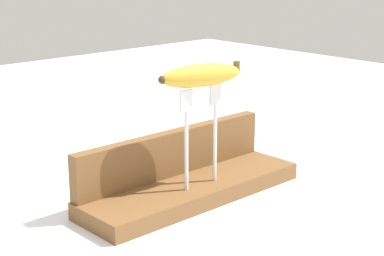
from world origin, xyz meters
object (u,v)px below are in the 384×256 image
Objects in this scene: fork_stand_center at (201,127)px; fork_fallen_near at (254,131)px; wire_coil at (153,172)px; banana_raised_center at (201,75)px.

fork_stand_center is 1.20× the size of fork_fallen_near.
fork_fallen_near is at bearing 9.73° from wire_coil.
fork_stand_center is 0.09m from banana_raised_center.
banana_raised_center reaches higher than fork_fallen_near.
banana_raised_center is (-0.00, 0.00, 0.09)m from fork_stand_center.
wire_coil is at bearing -170.27° from fork_fallen_near.
banana_raised_center is 1.84× the size of wire_coil.
fork_fallen_near and wire_coil have the same top height.
wire_coil is (0.03, 0.17, -0.13)m from fork_stand_center.
banana_raised_center is at bearing 168.19° from fork_stand_center.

